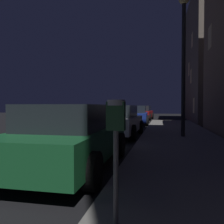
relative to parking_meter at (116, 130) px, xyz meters
The scene contains 7 objects.
sidewalk 1.77m from the parking_meter, 31.37° to the left, with size 3.20×36.00×0.15m, color slate.
parking_meter is the anchor object (origin of this frame).
car_green 2.97m from the parking_meter, 121.69° to the left, with size 2.03×4.25×1.43m.
car_white 8.25m from the parking_meter, 100.80° to the left, with size 2.13×4.25×1.43m.
car_blue 15.15m from the parking_meter, 95.85° to the left, with size 2.17×4.24×1.43m.
car_red 21.52m from the parking_meter, 94.11° to the left, with size 2.25×4.40×1.43m.
street_lamp 8.18m from the parking_meter, 80.12° to the left, with size 0.44×0.44×5.83m.
Camera 1 is at (4.87, -3.11, 1.40)m, focal length 37.22 mm.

